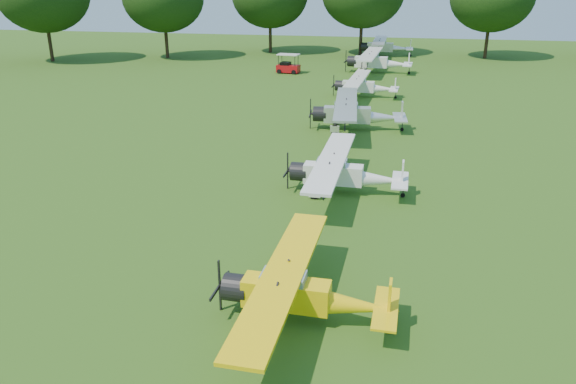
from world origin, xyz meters
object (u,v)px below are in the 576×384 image
at_px(aircraft_5, 363,85).
at_px(golf_cart, 288,67).
at_px(aircraft_4, 355,112).
at_px(aircraft_6, 376,60).
at_px(aircraft_7, 384,46).
at_px(aircraft_2, 300,291).
at_px(aircraft_3, 342,172).

xyz_separation_m(aircraft_5, golf_cart, (-9.18, 11.52, -0.39)).
relative_size(aircraft_4, golf_cart, 4.20).
height_order(aircraft_6, golf_cart, aircraft_6).
bearing_deg(aircraft_7, golf_cart, -120.97).
height_order(aircraft_2, aircraft_5, aircraft_5).
height_order(aircraft_7, golf_cart, aircraft_7).
bearing_deg(golf_cart, aircraft_3, -67.88).
bearing_deg(aircraft_3, aircraft_7, 90.88).
bearing_deg(aircraft_4, aircraft_6, 84.81).
relative_size(aircraft_5, aircraft_6, 0.79).
distance_m(aircraft_3, aircraft_5, 24.13).
distance_m(aircraft_2, aircraft_4, 24.07).
xyz_separation_m(aircraft_4, aircraft_7, (0.72, 39.56, 0.07)).
bearing_deg(aircraft_3, aircraft_2, -89.62).
bearing_deg(golf_cart, aircraft_6, 19.01).
distance_m(aircraft_2, aircraft_5, 35.65).
height_order(aircraft_5, aircraft_6, aircraft_6).
bearing_deg(aircraft_4, aircraft_3, -92.47).
height_order(aircraft_5, golf_cart, golf_cart).
height_order(aircraft_4, aircraft_7, aircraft_7).
xyz_separation_m(aircraft_6, aircraft_7, (0.40, 14.36, -0.05)).
bearing_deg(golf_cart, aircraft_5, -44.69).
xyz_separation_m(aircraft_3, aircraft_6, (-0.12, 37.74, 0.24)).
distance_m(aircraft_4, aircraft_6, 25.21).
distance_m(aircraft_5, golf_cart, 14.74).
relative_size(aircraft_3, aircraft_4, 0.90).
xyz_separation_m(aircraft_2, golf_cart, (-9.62, 47.17, -0.37)).
bearing_deg(aircraft_6, aircraft_2, -86.68).
xyz_separation_m(aircraft_2, aircraft_7, (0.45, 63.63, 0.26)).
relative_size(aircraft_5, golf_cart, 3.61).
height_order(aircraft_2, golf_cart, golf_cart).
distance_m(aircraft_4, golf_cart, 24.93).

